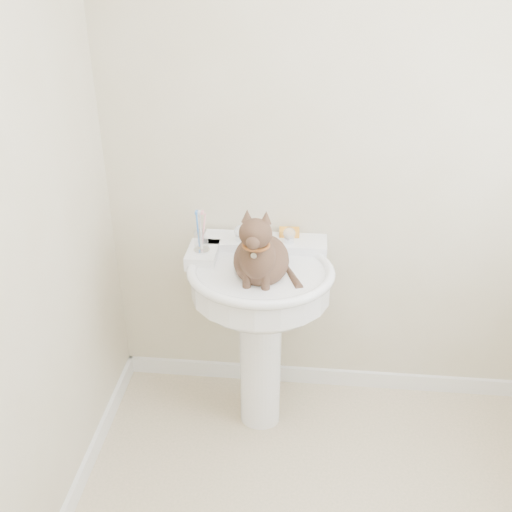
# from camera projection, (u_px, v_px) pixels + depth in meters

# --- Properties ---
(wall_back) EXTENTS (2.20, 0.00, 2.50)m
(wall_back) POSITION_uv_depth(u_px,v_px,m) (355.00, 155.00, 2.53)
(wall_back) COLOR beige
(wall_back) RESTS_ON ground
(baseboard_back) EXTENTS (2.20, 0.02, 0.09)m
(baseboard_back) POSITION_uv_depth(u_px,v_px,m) (336.00, 377.00, 3.11)
(baseboard_back) COLOR white
(baseboard_back) RESTS_ON floor
(pedestal_sink) EXTENTS (0.64, 0.63, 0.88)m
(pedestal_sink) POSITION_uv_depth(u_px,v_px,m) (260.00, 299.00, 2.58)
(pedestal_sink) COLOR white
(pedestal_sink) RESTS_ON floor
(faucet) EXTENTS (0.28, 0.12, 0.14)m
(faucet) POSITION_uv_depth(u_px,v_px,m) (264.00, 235.00, 2.61)
(faucet) COLOR silver
(faucet) RESTS_ON pedestal_sink
(soap_bar) EXTENTS (0.09, 0.06, 0.03)m
(soap_bar) POSITION_uv_depth(u_px,v_px,m) (289.00, 232.00, 2.69)
(soap_bar) COLOR orange
(soap_bar) RESTS_ON pedestal_sink
(toothbrush_cup) EXTENTS (0.07, 0.07, 0.19)m
(toothbrush_cup) POSITION_uv_depth(u_px,v_px,m) (201.00, 241.00, 2.55)
(toothbrush_cup) COLOR silver
(toothbrush_cup) RESTS_ON pedestal_sink
(cat) EXTENTS (0.25, 0.32, 0.46)m
(cat) POSITION_uv_depth(u_px,v_px,m) (261.00, 257.00, 2.41)
(cat) COLOR brown
(cat) RESTS_ON pedestal_sink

